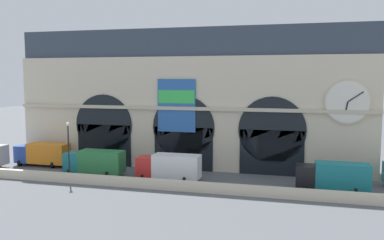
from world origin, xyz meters
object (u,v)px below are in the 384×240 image
(box_truck_east, at_px, (333,176))
(street_lamp_quayside, at_px, (68,144))
(box_truck_west, at_px, (43,154))
(box_truck_midwest, at_px, (95,162))
(box_truck_center, at_px, (169,166))

(box_truck_east, bearing_deg, street_lamp_quayside, -174.35)
(street_lamp_quayside, bearing_deg, box_truck_east, 5.65)
(box_truck_west, height_order, box_truck_east, same)
(box_truck_midwest, bearing_deg, street_lamp_quayside, -117.19)
(box_truck_center, distance_m, street_lamp_quayside, 12.07)
(box_truck_center, bearing_deg, box_truck_east, -0.17)
(box_truck_east, distance_m, street_lamp_quayside, 29.89)
(box_truck_east, height_order, street_lamp_quayside, street_lamp_quayside)
(box_truck_midwest, distance_m, box_truck_center, 9.74)
(box_truck_west, bearing_deg, box_truck_east, -5.09)
(box_truck_west, xyz_separation_m, box_truck_midwest, (9.50, -3.06, 0.00))
(box_truck_midwest, height_order, box_truck_center, same)
(box_truck_west, relative_size, box_truck_east, 1.00)
(box_truck_west, distance_m, box_truck_east, 37.62)
(box_truck_midwest, xyz_separation_m, street_lamp_quayside, (-1.65, -3.21, 2.71))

